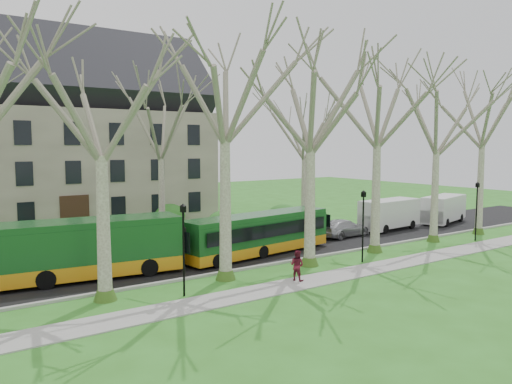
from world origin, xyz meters
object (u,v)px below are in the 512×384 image
bus_lead (56,251)px  van_a (389,215)px  sedan (344,228)px  pedestrian_b (297,265)px  bus_follow (258,234)px  van_b (444,209)px

bus_lead → van_a: size_ratio=2.24×
sedan → pedestrian_b: pedestrian_b is taller
bus_follow → pedestrian_b: 6.54m
bus_lead → pedestrian_b: bearing=-26.9°
bus_follow → sedan: bus_follow is taller
sedan → van_b: bearing=-95.9°
bus_lead → bus_follow: 12.28m
van_b → pedestrian_b: (-23.13, -7.35, -0.43)m
bus_follow → van_b: (21.26, 1.11, -0.12)m
bus_lead → sedan: (21.30, 0.76, -0.94)m
sedan → van_b: van_b is taller
bus_lead → bus_follow: bearing=3.6°
pedestrian_b → sedan: bearing=-77.0°
van_b → van_a: bearing=161.7°
bus_lead → bus_follow: bus_lead is taller
sedan → pedestrian_b: size_ratio=2.87×
van_a → van_b: bearing=-7.9°
van_a → pedestrian_b: bearing=-158.9°
sedan → van_a: (5.39, 0.14, 0.59)m
sedan → van_b: size_ratio=0.81×
van_b → pedestrian_b: size_ratio=3.52×
van_a → bus_follow: bearing=-178.3°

